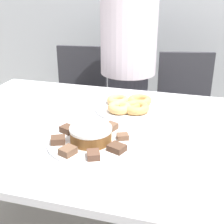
{
  "coord_description": "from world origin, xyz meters",
  "views": [
    {
      "loc": [
        0.37,
        -1.18,
        1.38
      ],
      "look_at": [
        0.03,
        0.03,
        0.84
      ],
      "focal_mm": 50.0,
      "sensor_mm": 36.0,
      "label": 1
    }
  ],
  "objects_px": {
    "person_standing": "(128,66)",
    "frosted_cake": "(91,134)",
    "plate_donuts": "(129,109)",
    "office_chair_left": "(80,109)",
    "napkin": "(10,104)",
    "office_chair_right": "(185,120)",
    "plate_cake": "(91,142)"
  },
  "relations": [
    {
      "from": "plate_donuts",
      "to": "office_chair_left",
      "type": "bearing_deg",
      "value": 127.28
    },
    {
      "from": "office_chair_left",
      "to": "plate_donuts",
      "type": "distance_m",
      "value": 0.99
    },
    {
      "from": "office_chair_right",
      "to": "frosted_cake",
      "type": "height_order",
      "value": "office_chair_right"
    },
    {
      "from": "person_standing",
      "to": "office_chair_left",
      "type": "distance_m",
      "value": 0.61
    },
    {
      "from": "person_standing",
      "to": "frosted_cake",
      "type": "height_order",
      "value": "person_standing"
    },
    {
      "from": "plate_donuts",
      "to": "napkin",
      "type": "relative_size",
      "value": 1.98
    },
    {
      "from": "plate_cake",
      "to": "frosted_cake",
      "type": "distance_m",
      "value": 0.03
    },
    {
      "from": "plate_cake",
      "to": "napkin",
      "type": "relative_size",
      "value": 2.05
    },
    {
      "from": "office_chair_right",
      "to": "person_standing",
      "type": "bearing_deg",
      "value": -172.69
    },
    {
      "from": "frosted_cake",
      "to": "person_standing",
      "type": "bearing_deg",
      "value": 94.29
    },
    {
      "from": "plate_cake",
      "to": "plate_donuts",
      "type": "xyz_separation_m",
      "value": [
        0.07,
        0.38,
        0.0
      ]
    },
    {
      "from": "office_chair_right",
      "to": "napkin",
      "type": "bearing_deg",
      "value": -148.9
    },
    {
      "from": "office_chair_left",
      "to": "office_chair_right",
      "type": "xyz_separation_m",
      "value": [
        0.82,
        -0.0,
        0.0
      ]
    },
    {
      "from": "office_chair_right",
      "to": "napkin",
      "type": "height_order",
      "value": "office_chair_right"
    },
    {
      "from": "person_standing",
      "to": "napkin",
      "type": "bearing_deg",
      "value": -123.79
    },
    {
      "from": "plate_cake",
      "to": "frosted_cake",
      "type": "relative_size",
      "value": 2.08
    },
    {
      "from": "plate_donuts",
      "to": "frosted_cake",
      "type": "relative_size",
      "value": 2.01
    },
    {
      "from": "office_chair_left",
      "to": "napkin",
      "type": "bearing_deg",
      "value": -100.79
    },
    {
      "from": "person_standing",
      "to": "frosted_cake",
      "type": "xyz_separation_m",
      "value": [
        0.07,
        -0.97,
        -0.02
      ]
    },
    {
      "from": "office_chair_left",
      "to": "office_chair_right",
      "type": "bearing_deg",
      "value": -8.09
    },
    {
      "from": "office_chair_left",
      "to": "plate_cake",
      "type": "relative_size",
      "value": 2.59
    },
    {
      "from": "office_chair_left",
      "to": "frosted_cake",
      "type": "xyz_separation_m",
      "value": [
        0.49,
        -1.12,
        0.39
      ]
    },
    {
      "from": "frosted_cake",
      "to": "plate_cake",
      "type": "bearing_deg",
      "value": 0.0
    },
    {
      "from": "office_chair_left",
      "to": "frosted_cake",
      "type": "relative_size",
      "value": 5.38
    },
    {
      "from": "person_standing",
      "to": "frosted_cake",
      "type": "bearing_deg",
      "value": -85.71
    },
    {
      "from": "napkin",
      "to": "office_chair_left",
      "type": "bearing_deg",
      "value": 87.23
    },
    {
      "from": "person_standing",
      "to": "plate_cake",
      "type": "bearing_deg",
      "value": -85.71
    },
    {
      "from": "frosted_cake",
      "to": "office_chair_right",
      "type": "bearing_deg",
      "value": 73.6
    },
    {
      "from": "office_chair_right",
      "to": "napkin",
      "type": "xyz_separation_m",
      "value": [
        -0.86,
        -0.84,
        0.36
      ]
    },
    {
      "from": "person_standing",
      "to": "napkin",
      "type": "height_order",
      "value": "person_standing"
    },
    {
      "from": "plate_donuts",
      "to": "frosted_cake",
      "type": "bearing_deg",
      "value": -100.14
    },
    {
      "from": "napkin",
      "to": "plate_cake",
      "type": "bearing_deg",
      "value": -27.01
    }
  ]
}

